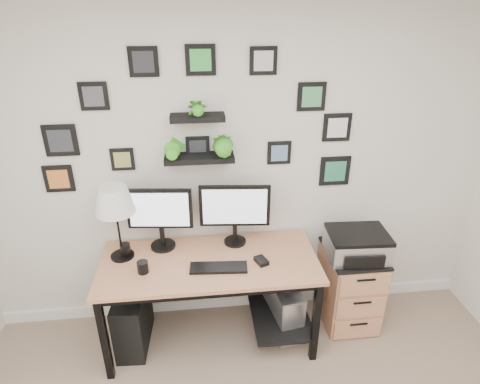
{
  "coord_description": "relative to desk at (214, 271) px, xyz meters",
  "views": [
    {
      "loc": [
        -0.31,
        -0.81,
        2.48
      ],
      "look_at": [
        -0.01,
        1.83,
        1.2
      ],
      "focal_mm": 30.0,
      "sensor_mm": 36.0,
      "label": 1
    }
  ],
  "objects": [
    {
      "name": "room",
      "position": [
        0.23,
        0.32,
        -0.58
      ],
      "size": [
        4.0,
        4.0,
        4.0
      ],
      "color": "gray",
      "rests_on": "ground"
    },
    {
      "name": "monitor_left",
      "position": [
        -0.38,
        0.18,
        0.41
      ],
      "size": [
        0.49,
        0.21,
        0.5
      ],
      "color": "black",
      "rests_on": "desk"
    },
    {
      "name": "keyboard",
      "position": [
        0.03,
        -0.14,
        0.13
      ],
      "size": [
        0.42,
        0.16,
        0.02
      ],
      "primitive_type": "cube",
      "rotation": [
        0.0,
        0.0,
        -0.08
      ],
      "color": "black",
      "rests_on": "desk"
    },
    {
      "name": "mouse",
      "position": [
        0.34,
        -0.11,
        0.14
      ],
      "size": [
        0.11,
        0.13,
        0.03
      ],
      "primitive_type": "cube",
      "rotation": [
        0.0,
        0.0,
        0.36
      ],
      "color": "black",
      "rests_on": "desk"
    },
    {
      "name": "file_cabinet",
      "position": [
        1.12,
        0.06,
        -0.29
      ],
      "size": [
        0.43,
        0.53,
        0.67
      ],
      "color": "tan",
      "rests_on": "ground"
    },
    {
      "name": "monitor_right",
      "position": [
        0.18,
        0.18,
        0.42
      ],
      "size": [
        0.53,
        0.19,
        0.5
      ],
      "color": "black",
      "rests_on": "desk"
    },
    {
      "name": "pen_cup",
      "position": [
        -0.65,
        0.11,
        0.17
      ],
      "size": [
        0.07,
        0.07,
        0.09
      ],
      "primitive_type": "cylinder",
      "color": "black",
      "rests_on": "desk"
    },
    {
      "name": "mug",
      "position": [
        -0.5,
        -0.12,
        0.17
      ],
      "size": [
        0.08,
        0.08,
        0.09
      ],
      "primitive_type": "cylinder",
      "color": "black",
      "rests_on": "desk"
    },
    {
      "name": "wall_decor",
      "position": [
        -0.04,
        0.27,
        1.02
      ],
      "size": [
        2.3,
        0.18,
        1.07
      ],
      "color": "black",
      "rests_on": "ground"
    },
    {
      "name": "printer",
      "position": [
        1.11,
        0.01,
        0.15
      ],
      "size": [
        0.47,
        0.39,
        0.2
      ],
      "color": "silver",
      "rests_on": "file_cabinet"
    },
    {
      "name": "pc_tower_black",
      "position": [
        -0.64,
        -0.02,
        -0.38
      ],
      "size": [
        0.24,
        0.5,
        0.49
      ],
      "primitive_type": "cube",
      "rotation": [
        0.0,
        0.0,
        -0.06
      ],
      "color": "black",
      "rests_on": "ground"
    },
    {
      "name": "desk",
      "position": [
        0.0,
        0.0,
        0.0
      ],
      "size": [
        1.6,
        0.7,
        0.75
      ],
      "color": "tan",
      "rests_on": "ground"
    },
    {
      "name": "table_lamp",
      "position": [
        -0.68,
        0.09,
        0.58
      ],
      "size": [
        0.28,
        0.28,
        0.57
      ],
      "color": "black",
      "rests_on": "desk"
    },
    {
      "name": "pc_tower_grey",
      "position": [
        0.55,
        -0.0,
        -0.41
      ],
      "size": [
        0.27,
        0.47,
        0.44
      ],
      "color": "gray",
      "rests_on": "ground"
    }
  ]
}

